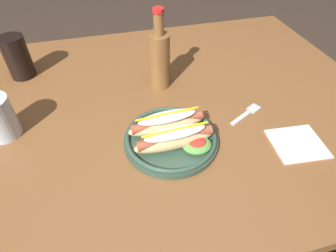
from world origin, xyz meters
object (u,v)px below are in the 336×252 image
hot_dog_plate (172,135)px  napkin (297,143)px  fork (247,113)px  soda_cup (17,57)px  glass_bottle (159,58)px

hot_dog_plate → napkin: bearing=-15.9°
fork → soda_cup: soda_cup is taller
hot_dog_plate → napkin: 0.32m
fork → soda_cup: bearing=121.8°
soda_cup → napkin: (0.71, -0.52, -0.07)m
fork → soda_cup: (-0.64, 0.38, 0.07)m
napkin → hot_dog_plate: bearing=164.1°
hot_dog_plate → soda_cup: bearing=132.8°
hot_dog_plate → fork: size_ratio=2.10×
hot_dog_plate → fork: 0.25m
hot_dog_plate → soda_cup: soda_cup is taller
fork → napkin: (0.07, -0.14, -0.00)m
glass_bottle → napkin: bearing=-51.5°
fork → glass_bottle: glass_bottle is taller
fork → soda_cup: 0.75m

